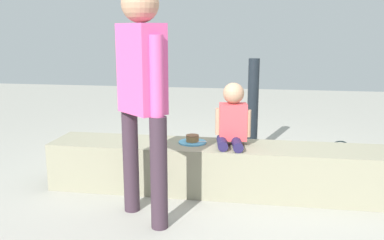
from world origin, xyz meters
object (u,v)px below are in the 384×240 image
(cake_box_white, at_px, (122,144))
(handbag_black_leather, at_px, (339,161))
(gift_bag, at_px, (151,153))
(water_bottle_near_gift, at_px, (113,153))
(adult_standing, at_px, (142,84))
(cake_plate, at_px, (192,140))
(child_seated, at_px, (232,118))
(party_cup_red, at_px, (201,144))
(water_bottle_far_side, at_px, (287,162))

(cake_box_white, bearing_deg, handbag_black_leather, -9.14)
(gift_bag, xyz_separation_m, water_bottle_near_gift, (-0.41, 0.11, -0.05))
(adult_standing, height_order, cake_box_white, adult_standing)
(gift_bag, xyz_separation_m, cake_box_white, (-0.46, 0.53, -0.08))
(cake_plate, xyz_separation_m, water_bottle_near_gift, (-0.87, 0.55, -0.31))
(handbag_black_leather, bearing_deg, child_seated, -145.80)
(cake_plate, height_order, water_bottle_near_gift, cake_plate)
(adult_standing, height_order, handbag_black_leather, adult_standing)
(cake_plate, bearing_deg, child_seated, -1.45)
(adult_standing, xyz_separation_m, party_cup_red, (0.14, 1.76, -0.87))
(water_bottle_near_gift, bearing_deg, water_bottle_far_side, -1.13)
(water_bottle_near_gift, bearing_deg, child_seated, -25.09)
(water_bottle_near_gift, distance_m, party_cup_red, 1.00)
(water_bottle_near_gift, xyz_separation_m, cake_box_white, (-0.05, 0.43, -0.03))
(cake_plate, relative_size, water_bottle_near_gift, 1.13)
(water_bottle_far_side, distance_m, handbag_black_leather, 0.49)
(child_seated, height_order, gift_bag, child_seated)
(adult_standing, bearing_deg, cake_plate, 69.13)
(child_seated, height_order, water_bottle_far_side, child_seated)
(cake_box_white, bearing_deg, gift_bag, -49.27)
(child_seated, relative_size, gift_bag, 1.54)
(adult_standing, height_order, water_bottle_far_side, adult_standing)
(child_seated, bearing_deg, adult_standing, -132.52)
(adult_standing, bearing_deg, water_bottle_far_side, 48.03)
(adult_standing, height_order, water_bottle_near_gift, adult_standing)
(adult_standing, distance_m, cake_plate, 0.82)
(cake_plate, distance_m, gift_bag, 0.69)
(adult_standing, xyz_separation_m, cake_plate, (0.23, 0.60, -0.52))
(party_cup_red, relative_size, handbag_black_leather, 0.33)
(water_bottle_near_gift, height_order, cake_box_white, water_bottle_near_gift)
(water_bottle_far_side, xyz_separation_m, handbag_black_leather, (0.47, 0.11, 0.00))
(gift_bag, xyz_separation_m, water_bottle_far_side, (1.23, 0.07, -0.04))
(child_seated, bearing_deg, cake_box_white, 141.46)
(adult_standing, relative_size, handbag_black_leather, 5.35)
(gift_bag, relative_size, party_cup_red, 3.30)
(gift_bag, distance_m, water_bottle_near_gift, 0.43)
(child_seated, distance_m, gift_bag, 1.00)
(cake_box_white, distance_m, handbag_black_leather, 2.19)
(handbag_black_leather, bearing_deg, gift_bag, -173.82)
(handbag_black_leather, bearing_deg, water_bottle_near_gift, -177.86)
(gift_bag, bearing_deg, cake_plate, -43.72)
(child_seated, xyz_separation_m, water_bottle_near_gift, (-1.18, 0.55, -0.50))
(water_bottle_far_side, distance_m, party_cup_red, 1.08)
(water_bottle_near_gift, bearing_deg, adult_standing, -60.65)
(cake_plate, bearing_deg, handbag_black_leather, 26.68)
(party_cup_red, bearing_deg, cake_box_white, -166.83)
(adult_standing, relative_size, gift_bag, 4.85)
(water_bottle_near_gift, xyz_separation_m, water_bottle_far_side, (1.64, -0.03, 0.00))
(adult_standing, distance_m, handbag_black_leather, 2.08)
(adult_standing, relative_size, water_bottle_far_side, 7.36)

